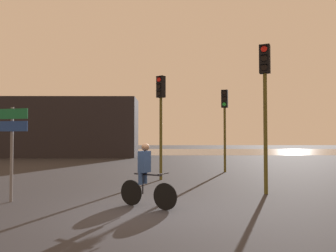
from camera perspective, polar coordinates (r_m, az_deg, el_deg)
name	(u,v)px	position (r m, az deg, el deg)	size (l,w,h in m)	color
ground_plane	(148,212)	(7.99, -3.43, -14.77)	(120.00, 120.00, 0.00)	#28282D
water_strip	(162,152)	(39.12, -1.03, -4.47)	(80.00, 16.00, 0.01)	slate
distant_building	(48,128)	(30.90, -20.11, -0.28)	(15.64, 4.00, 5.15)	black
traffic_light_far_right	(225,115)	(16.83, 9.84, 1.98)	(0.38, 0.40, 4.16)	#4C4719
traffic_light_center	(161,107)	(13.64, -1.26, 3.27)	(0.41, 0.42, 4.31)	#4C4719
traffic_light_near_right	(265,90)	(10.76, 16.54, 5.98)	(0.39, 0.41, 4.68)	#4C4719
direction_sign_post	(11,136)	(9.96, -25.65, -1.63)	(1.06, 0.35, 2.60)	slate
cyclist	(146,175)	(8.38, -3.94, -8.47)	(1.46, 0.96, 1.62)	black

